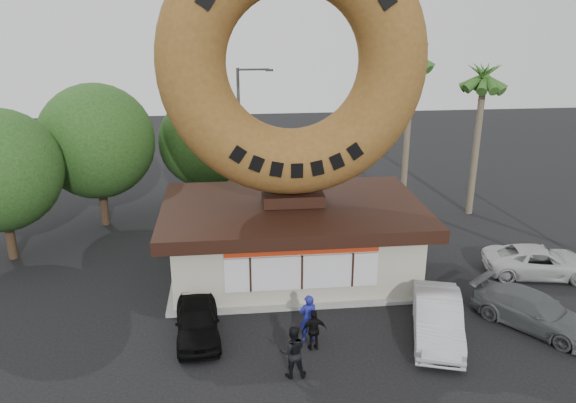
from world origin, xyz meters
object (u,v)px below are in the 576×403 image
Objects in this scene: giant_donut at (293,63)px; car_grey at (533,311)px; person_right at (314,330)px; car_black at (197,320)px; street_lamp at (242,129)px; car_silver at (438,318)px; person_left at (308,318)px; person_center at (293,352)px; car_white at (539,262)px; donut_shop at (293,237)px.

giant_donut is 13.11m from car_grey.
car_black is at bearing -23.87° from person_right.
person_right is 4.24m from car_black.
street_lamp is 1.73× the size of car_silver.
car_grey is (3.79, 0.28, -0.10)m from car_silver.
giant_donut is 11.21m from street_lamp.
person_left is 1.01× the size of person_center.
car_black is at bearing 139.74° from car_grey.
giant_donut is 13.85m from car_white.
person_left is 4.66m from car_silver.
car_grey is 4.68m from car_white.
person_left is 0.39× the size of car_silver.
giant_donut is at bearing 93.18° from car_white.
car_white is (10.89, 4.03, -0.26)m from person_left.
person_left reaches higher than car_white.
person_left is 4.00m from car_black.
street_lamp is at bearing 100.50° from donut_shop.
car_grey is at bearing -167.81° from person_center.
donut_shop is 1.40× the size of street_lamp.
person_center is at bearing -96.63° from giant_donut.
person_left is at bearing -83.41° from street_lamp.
giant_donut reaches higher than car_grey.
car_silver is at bearing 147.13° from car_grey.
car_black is 0.83× the size of car_silver.
donut_shop reaches higher than car_silver.
person_center is at bearing 65.10° from person_left.
car_black is 12.39m from car_grey.
person_center is at bearing 154.93° from car_grey.
car_white is at bearing -162.66° from person_left.
giant_donut is at bearing -79.49° from street_lamp.
car_silver is 7.56m from car_white.
street_lamp is 5.28× the size of person_right.
street_lamp reaches higher than person_center.
car_black is 0.81× the size of car_white.
car_grey is at bearing 177.27° from person_right.
car_white is at bearing 21.38° from car_grey.
car_white is at bearing -152.80° from person_center.
person_right is 11.69m from car_white.
person_center is at bearing -145.99° from car_silver.
car_grey is at bearing -56.35° from street_lamp.
person_right reaches higher than car_white.
street_lamp is at bearing -89.80° from person_right.
car_white is at bearing -163.69° from person_right.
car_silver reaches higher than car_black.
car_white is (11.67, 5.95, -0.25)m from person_center.
car_silver reaches higher than person_right.
giant_donut is 1.35× the size of street_lamp.
donut_shop is at bearing 110.36° from car_grey.
street_lamp is at bearing -86.49° from person_center.
donut_shop is at bearing -90.00° from giant_donut.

